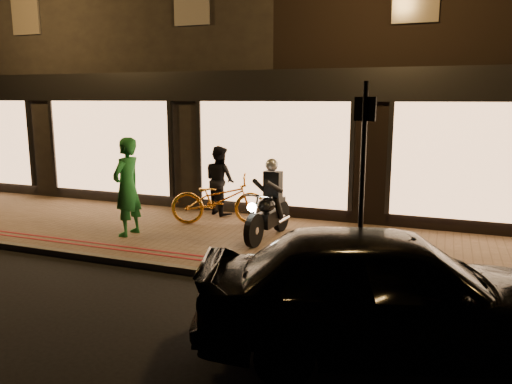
# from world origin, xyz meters

# --- Properties ---
(ground) EXTENTS (90.00, 90.00, 0.00)m
(ground) POSITION_xyz_m (0.00, 0.00, 0.00)
(ground) COLOR black
(ground) RESTS_ON ground
(sidewalk) EXTENTS (50.00, 4.00, 0.12)m
(sidewalk) POSITION_xyz_m (0.00, 2.00, 0.06)
(sidewalk) COLOR brown
(sidewalk) RESTS_ON ground
(kerb_stone) EXTENTS (50.00, 0.14, 0.12)m
(kerb_stone) POSITION_xyz_m (0.00, 0.05, 0.06)
(kerb_stone) COLOR #59544C
(kerb_stone) RESTS_ON ground
(red_kerb_lines) EXTENTS (50.00, 0.26, 0.01)m
(red_kerb_lines) POSITION_xyz_m (0.00, 0.55, 0.12)
(red_kerb_lines) COLOR maroon
(red_kerb_lines) RESTS_ON sidewalk
(building_row) EXTENTS (48.00, 10.11, 8.50)m
(building_row) POSITION_xyz_m (-0.00, 8.99, 4.25)
(building_row) COLOR black
(building_row) RESTS_ON ground
(motorcycle) EXTENTS (0.60, 1.94, 1.59)m
(motorcycle) POSITION_xyz_m (0.56, 2.20, 0.73)
(motorcycle) COLOR black
(motorcycle) RESTS_ON sidewalk
(sign_post) EXTENTS (0.34, 0.15, 3.00)m
(sign_post) POSITION_xyz_m (2.61, 0.56, 1.80)
(sign_post) COLOR black
(sign_post) RESTS_ON sidewalk
(bicycle_gold) EXTENTS (2.24, 1.43, 1.11)m
(bicycle_gold) POSITION_xyz_m (-0.85, 2.87, 0.68)
(bicycle_gold) COLOR orange
(bicycle_gold) RESTS_ON sidewalk
(person_green) EXTENTS (0.51, 0.75, 1.99)m
(person_green) POSITION_xyz_m (-2.19, 1.39, 1.12)
(person_green) COLOR #1F7531
(person_green) RESTS_ON sidewalk
(person_dark) EXTENTS (1.01, 0.95, 1.65)m
(person_dark) POSITION_xyz_m (-1.24, 3.74, 0.94)
(person_dark) COLOR black
(person_dark) RESTS_ON sidewalk
(parked_car) EXTENTS (4.70, 2.99, 1.49)m
(parked_car) POSITION_xyz_m (3.27, -1.39, 0.75)
(parked_car) COLOR black
(parked_car) RESTS_ON ground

